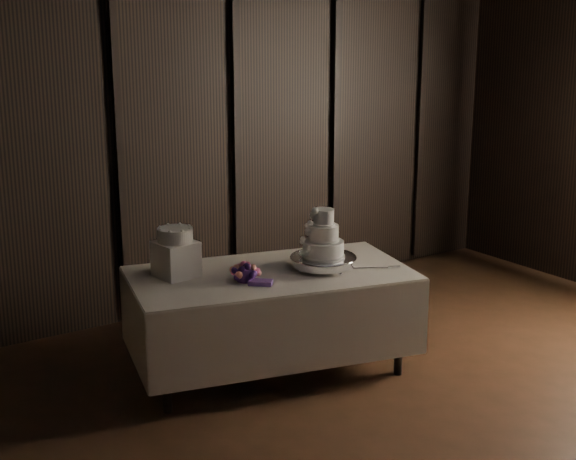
{
  "coord_description": "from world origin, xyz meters",
  "views": [
    {
      "loc": [
        -3.56,
        -2.66,
        2.49
      ],
      "look_at": [
        -0.47,
        1.94,
        1.05
      ],
      "focal_mm": 50.0,
      "sensor_mm": 36.0,
      "label": 1
    }
  ],
  "objects": [
    {
      "name": "cake_stand",
      "position": [
        -0.26,
        1.8,
        0.81
      ],
      "size": [
        0.59,
        0.59,
        0.09
      ],
      "primitive_type": "cylinder",
      "rotation": [
        0.0,
        0.0,
        0.27
      ],
      "color": "silver",
      "rests_on": "display_table"
    },
    {
      "name": "box_pedestal",
      "position": [
        -1.22,
        2.24,
        0.89
      ],
      "size": [
        0.29,
        0.29,
        0.25
      ],
      "primitive_type": "cube",
      "rotation": [
        0.0,
        0.0,
        0.14
      ],
      "color": "white",
      "rests_on": "display_table"
    },
    {
      "name": "small_cake",
      "position": [
        -1.22,
        2.24,
        1.06
      ],
      "size": [
        0.31,
        0.31,
        0.1
      ],
      "primitive_type": "cylinder",
      "rotation": [
        0.0,
        0.0,
        0.34
      ],
      "color": "white",
      "rests_on": "box_pedestal"
    },
    {
      "name": "bouquet",
      "position": [
        -0.88,
        1.87,
        0.82
      ],
      "size": [
        0.44,
        0.45,
        0.17
      ],
      "primitive_type": null,
      "rotation": [
        0.0,
        0.0,
        -0.73
      ],
      "color": "#E8588E",
      "rests_on": "display_table"
    },
    {
      "name": "cake_knife",
      "position": [
        0.01,
        1.61,
        0.77
      ],
      "size": [
        0.33,
        0.2,
        0.01
      ],
      "primitive_type": "cube",
      "rotation": [
        0.0,
        0.0,
        -0.52
      ],
      "color": "silver",
      "rests_on": "display_table"
    },
    {
      "name": "display_table",
      "position": [
        -0.62,
        1.94,
        0.42
      ],
      "size": [
        2.18,
        1.48,
        0.76
      ],
      "rotation": [
        0.0,
        0.0,
        -0.24
      ],
      "color": "silver",
      "rests_on": "ground"
    },
    {
      "name": "wedding_cake",
      "position": [
        -0.29,
        1.79,
        0.99
      ],
      "size": [
        0.33,
        0.3,
        0.35
      ],
      "rotation": [
        0.0,
        0.0,
        -0.14
      ],
      "color": "white",
      "rests_on": "cake_stand"
    },
    {
      "name": "room",
      "position": [
        0.0,
        0.0,
        1.5
      ],
      "size": [
        6.08,
        7.08,
        3.08
      ],
      "color": "black",
      "rests_on": "ground"
    }
  ]
}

